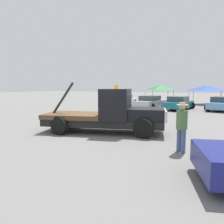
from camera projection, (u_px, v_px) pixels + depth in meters
name	position (u px, v px, depth m)	size (l,w,h in m)	color
ground_plane	(103.00, 132.00, 11.00)	(160.00, 160.00, 0.00)	slate
tow_truck	(110.00, 114.00, 10.82)	(6.32, 3.68, 2.51)	black
person_near_truck	(182.00, 123.00, 7.49)	(0.39, 0.39, 1.75)	#475B84
parked_car_cream	(124.00, 101.00, 25.79)	(2.91, 4.98, 1.34)	beige
parked_car_silver	(151.00, 102.00, 23.23)	(2.89, 4.86, 1.34)	#B7B7BC
parked_car_teal	(179.00, 103.00, 21.74)	(2.74, 4.73, 1.34)	#196670
parked_car_skyblue	(222.00, 104.00, 20.83)	(2.90, 4.74, 1.34)	#669ED1
canopy_tent_green	(160.00, 87.00, 30.98)	(3.27, 3.27, 2.58)	#9E9EA3
canopy_tent_blue	(206.00, 88.00, 28.11)	(3.65, 3.65, 2.47)	#9E9EA3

